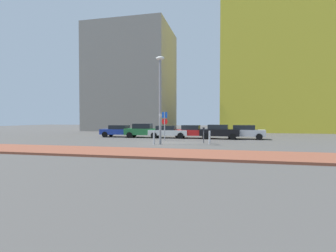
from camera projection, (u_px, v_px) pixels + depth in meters
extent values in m
plane|color=#4C4947|center=(172.00, 143.00, 21.50)|extent=(120.00, 120.00, 0.00)
cube|color=brown|center=(149.00, 153.00, 14.93)|extent=(40.00, 3.80, 0.14)
cube|color=#1E389E|center=(120.00, 132.00, 29.01)|extent=(4.36, 2.14, 0.59)
cube|color=black|center=(119.00, 127.00, 29.01)|extent=(2.15, 1.83, 0.45)
cylinder|color=black|center=(134.00, 134.00, 29.71)|extent=(0.65, 0.27, 0.64)
cylinder|color=black|center=(129.00, 135.00, 27.89)|extent=(0.65, 0.27, 0.64)
cylinder|color=black|center=(111.00, 134.00, 30.15)|extent=(0.65, 0.27, 0.64)
cylinder|color=black|center=(105.00, 135.00, 28.33)|extent=(0.65, 0.27, 0.64)
cube|color=#237238|center=(144.00, 132.00, 28.16)|extent=(4.36, 2.09, 0.69)
cube|color=black|center=(143.00, 126.00, 28.17)|extent=(2.10, 1.78, 0.54)
cylinder|color=black|center=(158.00, 134.00, 28.83)|extent=(0.65, 0.27, 0.64)
cylinder|color=black|center=(155.00, 135.00, 27.08)|extent=(0.65, 0.27, 0.64)
cylinder|color=black|center=(134.00, 134.00, 29.26)|extent=(0.65, 0.27, 0.64)
cylinder|color=black|center=(129.00, 135.00, 27.51)|extent=(0.65, 0.27, 0.64)
cube|color=white|center=(169.00, 132.00, 27.52)|extent=(4.29, 1.99, 0.56)
cube|color=black|center=(166.00, 128.00, 27.56)|extent=(2.09, 1.75, 0.46)
cylinder|color=black|center=(183.00, 135.00, 28.16)|extent=(0.65, 0.25, 0.64)
cylinder|color=black|center=(180.00, 136.00, 26.38)|extent=(0.65, 0.25, 0.64)
cylinder|color=black|center=(158.00, 134.00, 28.69)|extent=(0.65, 0.25, 0.64)
cylinder|color=black|center=(154.00, 135.00, 26.90)|extent=(0.65, 0.25, 0.64)
cube|color=red|center=(193.00, 132.00, 27.18)|extent=(4.31, 1.94, 0.59)
cube|color=black|center=(191.00, 127.00, 27.22)|extent=(1.87, 1.72, 0.50)
cylinder|color=black|center=(207.00, 135.00, 27.69)|extent=(0.65, 0.24, 0.64)
cylinder|color=black|center=(205.00, 136.00, 25.94)|extent=(0.65, 0.24, 0.64)
cylinder|color=black|center=(182.00, 135.00, 28.42)|extent=(0.65, 0.24, 0.64)
cylinder|color=black|center=(178.00, 136.00, 26.68)|extent=(0.65, 0.24, 0.64)
cube|color=black|center=(220.00, 133.00, 26.15)|extent=(4.09, 1.90, 0.70)
cube|color=black|center=(218.00, 127.00, 26.18)|extent=(2.08, 1.65, 0.47)
cylinder|color=black|center=(233.00, 136.00, 26.58)|extent=(0.65, 0.26, 0.64)
cylinder|color=black|center=(233.00, 137.00, 24.98)|extent=(0.65, 0.26, 0.64)
cylinder|color=black|center=(207.00, 135.00, 27.34)|extent=(0.65, 0.26, 0.64)
cylinder|color=black|center=(205.00, 136.00, 25.74)|extent=(0.65, 0.26, 0.64)
cube|color=#B7BABF|center=(245.00, 133.00, 25.96)|extent=(4.06, 2.04, 0.65)
cube|color=black|center=(244.00, 127.00, 25.98)|extent=(2.26, 1.76, 0.47)
cylinder|color=black|center=(258.00, 136.00, 26.40)|extent=(0.66, 0.27, 0.64)
cylinder|color=black|center=(259.00, 137.00, 24.75)|extent=(0.66, 0.27, 0.64)
cylinder|color=black|center=(232.00, 135.00, 27.20)|extent=(0.66, 0.27, 0.64)
cylinder|color=black|center=(231.00, 136.00, 25.55)|extent=(0.66, 0.27, 0.64)
cylinder|color=gray|center=(165.00, 126.00, 24.00)|extent=(0.10, 0.10, 2.77)
cube|color=#1447B7|center=(165.00, 115.00, 23.97)|extent=(0.55, 0.13, 0.55)
cylinder|color=red|center=(165.00, 121.00, 23.99)|extent=(0.60, 0.13, 0.60)
cylinder|color=#4C4C51|center=(204.00, 137.00, 21.55)|extent=(0.08, 0.08, 1.08)
cube|color=black|center=(204.00, 129.00, 21.53)|extent=(0.18, 0.14, 0.28)
cylinder|color=gray|center=(160.00, 102.00, 20.66)|extent=(0.20, 0.20, 6.91)
ellipsoid|color=silver|center=(160.00, 58.00, 20.56)|extent=(0.70, 0.36, 0.30)
cylinder|color=#B7B7BC|center=(210.00, 137.00, 20.88)|extent=(0.15, 0.15, 1.10)
cylinder|color=#B7B7BC|center=(154.00, 138.00, 20.64)|extent=(0.14, 0.14, 1.05)
cube|color=gold|center=(282.00, 47.00, 41.68)|extent=(19.95, 12.10, 28.11)
cube|color=gray|center=(133.00, 80.00, 47.19)|extent=(14.38, 12.65, 18.68)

